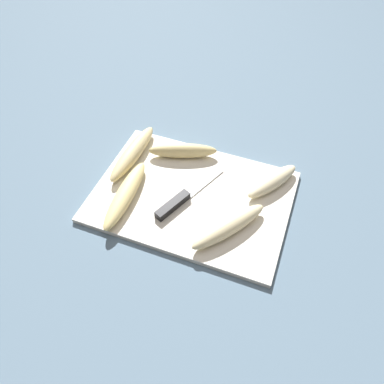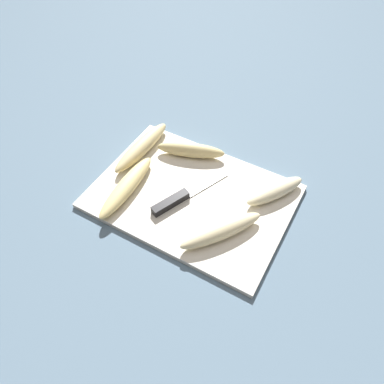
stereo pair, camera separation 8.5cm
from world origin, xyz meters
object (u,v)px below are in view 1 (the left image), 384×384
banana_cream_curved (229,226)px  banana_bright_far (272,181)px  knife (179,200)px  banana_spotted_left (183,151)px  banana_golden_short (125,194)px  banana_mellow_near (133,153)px

banana_cream_curved → banana_bright_far: bearing=70.0°
banana_bright_far → knife: bearing=-146.2°
banana_spotted_left → knife: bearing=-71.7°
banana_spotted_left → banana_golden_short: banana_spotted_left is taller
banana_mellow_near → banana_cream_curved: bearing=-23.7°
banana_golden_short → banana_cream_curved: (0.24, -0.00, 0.00)m
banana_spotted_left → banana_golden_short: (-0.07, -0.17, -0.00)m
knife → banana_cream_curved: 0.13m
knife → banana_bright_far: 0.22m
knife → banana_cream_curved: size_ratio=1.13×
knife → banana_golden_short: (-0.12, -0.03, 0.01)m
banana_bright_far → banana_spotted_left: bearing=175.3°
banana_golden_short → knife: bearing=15.6°
banana_spotted_left → banana_cream_curved: size_ratio=0.96×
banana_cream_curved → banana_mellow_near: bearing=156.3°
banana_bright_far → banana_cream_curved: bearing=-110.0°
banana_spotted_left → banana_mellow_near: bearing=-156.1°
banana_cream_curved → banana_bright_far: 0.17m
knife → banana_mellow_near: bearing=173.0°
banana_spotted_left → banana_golden_short: bearing=-111.8°
knife → banana_golden_short: size_ratio=0.96×
knife → banana_golden_short: banana_golden_short is taller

